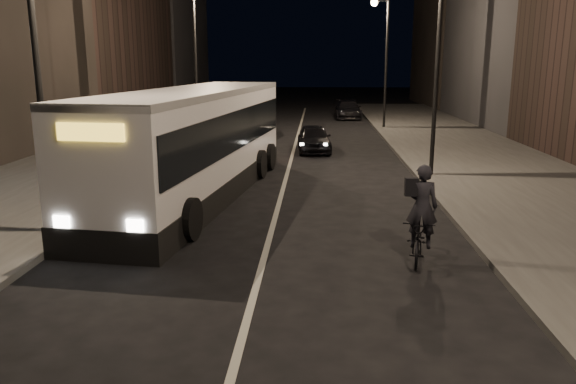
# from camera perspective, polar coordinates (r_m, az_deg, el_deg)

# --- Properties ---
(ground) EXTENTS (180.00, 180.00, 0.00)m
(ground) POSITION_cam_1_polar(r_m,az_deg,el_deg) (10.58, -3.81, -11.52)
(ground) COLOR black
(ground) RESTS_ON ground
(sidewalk_right) EXTENTS (7.00, 70.00, 0.16)m
(sidewalk_right) POSITION_cam_1_polar(r_m,az_deg,el_deg) (25.03, 19.94, 2.38)
(sidewalk_right) COLOR #353533
(sidewalk_right) RESTS_ON ground
(sidewalk_left) EXTENTS (7.00, 70.00, 0.16)m
(sidewalk_left) POSITION_cam_1_polar(r_m,az_deg,el_deg) (25.83, -19.11, 2.76)
(sidewalk_left) COLOR #353533
(sidewalk_left) RESTS_ON ground
(streetlight_right_mid) EXTENTS (1.20, 0.44, 8.12)m
(streetlight_right_mid) POSITION_cam_1_polar(r_m,az_deg,el_deg) (21.96, 14.38, 15.22)
(streetlight_right_mid) COLOR black
(streetlight_right_mid) RESTS_ON sidewalk_right
(streetlight_right_far) EXTENTS (1.20, 0.44, 8.12)m
(streetlight_right_far) POSITION_cam_1_polar(r_m,az_deg,el_deg) (37.79, 9.59, 14.40)
(streetlight_right_far) COLOR black
(streetlight_right_far) RESTS_ON sidewalk_right
(streetlight_left_near) EXTENTS (1.20, 0.44, 8.12)m
(streetlight_left_near) POSITION_cam_1_polar(r_m,az_deg,el_deg) (15.07, -23.59, 15.71)
(streetlight_left_near) COLOR black
(streetlight_left_near) RESTS_ON sidewalk_left
(streetlight_left_far) EXTENTS (1.20, 0.44, 8.12)m
(streetlight_left_far) POSITION_cam_1_polar(r_m,az_deg,el_deg) (32.23, -8.97, 14.67)
(streetlight_left_far) COLOR black
(streetlight_left_far) RESTS_ON sidewalk_left
(city_bus) EXTENTS (4.38, 13.35, 3.54)m
(city_bus) POSITION_cam_1_polar(r_m,az_deg,el_deg) (18.73, -9.35, 5.34)
(city_bus) COLOR white
(city_bus) RESTS_ON ground
(cyclist_on_bicycle) EXTENTS (1.04, 2.05, 2.26)m
(cyclist_on_bicycle) POSITION_cam_1_polar(r_m,az_deg,el_deg) (12.89, 13.21, -3.71)
(cyclist_on_bicycle) COLOR black
(cyclist_on_bicycle) RESTS_ON ground
(car_near) EXTENTS (1.82, 4.01, 1.33)m
(car_near) POSITION_cam_1_polar(r_m,az_deg,el_deg) (28.16, 2.65, 5.48)
(car_near) COLOR black
(car_near) RESTS_ON ground
(car_mid) EXTENTS (1.41, 3.94, 1.29)m
(car_mid) POSITION_cam_1_polar(r_m,az_deg,el_deg) (34.39, -2.63, 6.84)
(car_mid) COLOR #353538
(car_mid) RESTS_ON ground
(car_far) EXTENTS (1.98, 4.83, 1.40)m
(car_far) POSITION_cam_1_polar(r_m,az_deg,el_deg) (45.07, 6.12, 8.34)
(car_far) COLOR black
(car_far) RESTS_ON ground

